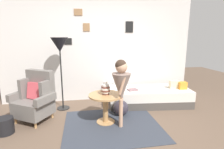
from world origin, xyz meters
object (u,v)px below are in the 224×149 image
object	(u,v)px
floor_lamp	(60,48)
book_on_daybed	(133,90)
side_table	(105,102)
armchair	(36,98)
person_child	(121,84)
vase_striped	(105,89)
magazine_basket	(5,126)
daybed	(149,96)
demijohn_near	(121,108)

from	to	relation	value
floor_lamp	book_on_daybed	bearing A→B (deg)	-6.05
side_table	floor_lamp	size ratio (longest dim) A/B	0.39
armchair	person_child	xyz separation A→B (m)	(1.58, -0.55, 0.36)
vase_striped	person_child	distance (m)	0.35
side_table	floor_lamp	world-z (taller)	floor_lamp
armchair	magazine_basket	distance (m)	0.70
daybed	book_on_daybed	bearing A→B (deg)	-170.14
vase_striped	person_child	size ratio (longest dim) A/B	0.20
person_child	book_on_daybed	world-z (taller)	person_child
magazine_basket	demijohn_near	bearing A→B (deg)	10.11
demijohn_near	book_on_daybed	bearing A→B (deg)	47.32
armchair	person_child	size ratio (longest dim) A/B	0.79
person_child	book_on_daybed	size ratio (longest dim) A/B	5.59
book_on_daybed	vase_striped	bearing A→B (deg)	-137.98
armchair	vase_striped	world-z (taller)	armchair
armchair	side_table	bearing A→B (deg)	-15.72
vase_striped	magazine_basket	distance (m)	1.82
demijohn_near	magazine_basket	xyz separation A→B (m)	(-2.09, -0.37, -0.02)
book_on_daybed	side_table	bearing A→B (deg)	-137.38
side_table	person_child	distance (m)	0.50
daybed	vase_striped	distance (m)	1.44
vase_striped	armchair	bearing A→B (deg)	165.02
demijohn_near	daybed	bearing A→B (deg)	30.62
floor_lamp	person_child	size ratio (longest dim) A/B	1.30
armchair	side_table	world-z (taller)	armchair
demijohn_near	magazine_basket	world-z (taller)	demijohn_near
daybed	side_table	bearing A→B (deg)	-147.34
vase_striped	person_child	bearing A→B (deg)	-37.80
daybed	magazine_basket	xyz separation A→B (m)	(-2.89, -0.85, -0.06)
armchair	book_on_daybed	size ratio (longest dim) A/B	4.41
floor_lamp	demijohn_near	size ratio (longest dim) A/B	3.95
side_table	vase_striped	world-z (taller)	vase_striped
floor_lamp	magazine_basket	xyz separation A→B (m)	(-0.87, -0.94, -1.23)
book_on_daybed	demijohn_near	world-z (taller)	book_on_daybed
armchair	daybed	bearing A→B (deg)	8.49
floor_lamp	magazine_basket	distance (m)	1.78
side_table	book_on_daybed	xyz separation A→B (m)	(0.73, 0.67, 0.01)
armchair	vase_striped	xyz separation A→B (m)	(1.33, -0.36, 0.22)
book_on_daybed	armchair	bearing A→B (deg)	-171.80
daybed	book_on_daybed	world-z (taller)	book_on_daybed
daybed	magazine_basket	world-z (taller)	daybed
book_on_daybed	demijohn_near	xyz separation A→B (m)	(-0.37, -0.40, -0.25)
floor_lamp	person_child	bearing A→B (deg)	-42.20
daybed	demijohn_near	xyz separation A→B (m)	(-0.80, -0.48, -0.04)
demijohn_near	floor_lamp	bearing A→B (deg)	155.06
daybed	floor_lamp	bearing A→B (deg)	177.37
floor_lamp	book_on_daybed	xyz separation A→B (m)	(1.59, -0.17, -0.96)
side_table	magazine_basket	world-z (taller)	side_table
floor_lamp	person_child	world-z (taller)	floor_lamp
armchair	vase_striped	size ratio (longest dim) A/B	3.92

